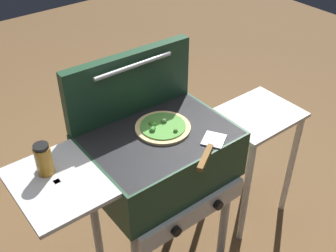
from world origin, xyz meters
name	(u,v)px	position (x,y,z in m)	size (l,w,h in m)	color
grill	(157,161)	(-0.01, 0.00, 0.76)	(0.96, 0.53, 0.90)	#193823
grill_lid_open	(130,84)	(0.00, 0.21, 1.05)	(0.63, 0.09, 0.30)	#193823
pizza_veggie	(162,127)	(0.03, 0.02, 0.91)	(0.25, 0.25, 0.04)	#E0C17F
sauce_jar	(44,159)	(-0.49, 0.07, 0.97)	(0.06, 0.06, 0.13)	#B77A1E
spatula	(209,150)	(0.09, -0.22, 0.91)	(0.25, 0.19, 0.02)	#B7BABF
prep_table	(253,143)	(0.66, 0.00, 0.53)	(0.44, 0.36, 0.73)	beige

